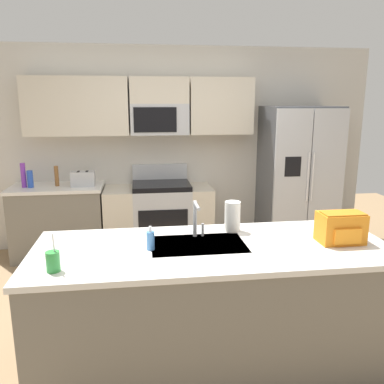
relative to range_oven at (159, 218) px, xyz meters
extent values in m
plane|color=#997A56|center=(0.27, -1.80, -0.44)|extent=(9.00, 9.00, 0.00)
cube|color=beige|center=(0.27, 0.35, 0.86)|extent=(5.20, 0.10, 2.60)
cube|color=beige|center=(-1.23, 0.14, 1.41)|extent=(0.70, 0.32, 0.70)
cube|color=beige|center=(-0.61, 0.14, 1.41)|extent=(0.54, 0.32, 0.70)
cube|color=beige|center=(0.82, 0.14, 1.41)|extent=(0.80, 0.32, 0.70)
cube|color=#B7BABF|center=(0.04, 0.14, 1.25)|extent=(0.72, 0.32, 0.38)
cube|color=black|center=(-0.02, -0.03, 1.25)|extent=(0.52, 0.01, 0.30)
cube|color=beige|center=(0.04, 0.14, 1.60)|extent=(0.72, 0.32, 0.32)
cube|color=slate|center=(-1.24, 0.00, -0.01)|extent=(1.08, 0.60, 0.86)
cube|color=silver|center=(-1.24, 0.00, 0.44)|extent=(1.11, 0.63, 0.04)
cube|color=#B7BABF|center=(0.04, 0.00, -0.02)|extent=(0.72, 0.60, 0.84)
cube|color=black|center=(0.04, -0.31, 0.01)|extent=(0.60, 0.01, 0.36)
cube|color=black|center=(0.04, 0.00, 0.43)|extent=(0.72, 0.60, 0.06)
cube|color=#B7BABF|center=(0.04, 0.27, 0.56)|extent=(0.72, 0.06, 0.20)
cube|color=beige|center=(-0.50, 0.00, -0.02)|extent=(0.36, 0.60, 0.84)
cube|color=beige|center=(0.54, 0.00, -0.02)|extent=(0.28, 0.60, 0.84)
cube|color=#4C4F54|center=(1.82, -0.05, 0.48)|extent=(0.90, 0.70, 1.85)
cube|color=#B7BABF|center=(1.59, -0.42, 0.48)|extent=(0.44, 0.04, 1.81)
cube|color=#B7BABF|center=(2.04, -0.42, 0.48)|extent=(0.44, 0.04, 1.81)
cylinder|color=silver|center=(1.79, -0.45, 0.57)|extent=(0.02, 0.02, 0.60)
cylinder|color=silver|center=(1.85, -0.45, 0.57)|extent=(0.02, 0.02, 0.60)
cube|color=black|center=(1.59, -0.44, 0.70)|extent=(0.20, 0.00, 0.24)
cube|color=slate|center=(0.27, -2.28, -0.01)|extent=(2.52, 0.95, 0.86)
cube|color=silver|center=(0.27, -2.28, 0.44)|extent=(2.56, 0.99, 0.04)
cube|color=#B7BABF|center=(0.17, -2.23, 0.44)|extent=(0.68, 0.44, 0.03)
cube|color=#B7BABF|center=(-0.91, -0.05, 0.55)|extent=(0.28, 0.16, 0.18)
cube|color=black|center=(-0.96, -0.05, 0.63)|extent=(0.03, 0.11, 0.01)
cube|color=black|center=(-0.86, -0.05, 0.63)|extent=(0.03, 0.11, 0.01)
cylinder|color=brown|center=(-1.23, 0.00, 0.58)|extent=(0.05, 0.05, 0.25)
cylinder|color=blue|center=(-1.53, -0.05, 0.56)|extent=(0.07, 0.07, 0.20)
cylinder|color=purple|center=(-1.61, -0.04, 0.60)|extent=(0.06, 0.06, 0.29)
cylinder|color=#B7BABF|center=(0.17, -2.06, 0.60)|extent=(0.03, 0.03, 0.28)
cylinder|color=#B7BABF|center=(0.17, -2.16, 0.73)|extent=(0.02, 0.20, 0.02)
cylinder|color=#B7BABF|center=(0.23, -2.06, 0.51)|extent=(0.02, 0.02, 0.10)
cylinder|color=green|center=(-0.77, -2.58, 0.52)|extent=(0.08, 0.08, 0.13)
cylinder|color=white|center=(-0.76, -2.58, 0.63)|extent=(0.01, 0.03, 0.14)
cylinder|color=#4C8CD8|center=(-0.17, -2.30, 0.52)|extent=(0.06, 0.06, 0.13)
cylinder|color=white|center=(-0.17, -2.30, 0.61)|extent=(0.02, 0.02, 0.04)
cylinder|color=white|center=(0.49, -1.97, 0.58)|extent=(0.12, 0.12, 0.24)
cube|color=orange|center=(1.21, -2.33, 0.57)|extent=(0.32, 0.20, 0.22)
cube|color=#C7701A|center=(1.21, -2.35, 0.67)|extent=(0.30, 0.14, 0.03)
cube|color=orange|center=(1.21, -2.43, 0.54)|extent=(0.20, 0.03, 0.11)
camera|label=1|loc=(-0.23, -4.92, 1.47)|focal=37.06mm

